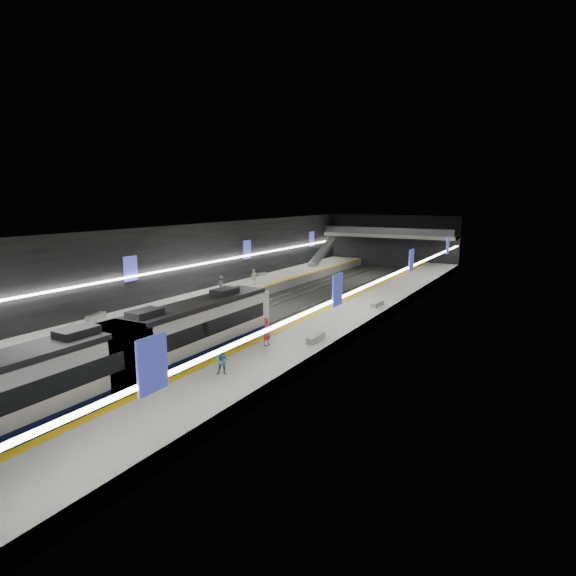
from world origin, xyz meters
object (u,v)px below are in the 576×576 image
Objects in this scene: bench_left_far at (261,274)px; passenger_right_a at (267,332)px; train at (116,357)px; passenger_right_b at (223,361)px; bench_left_near at (96,317)px; passenger_left_b at (221,284)px; escalator at (323,251)px; bench_right_near at (316,338)px; bench_right_far at (377,304)px; passenger_left_a at (254,277)px.

passenger_right_a is at bearing -44.70° from bench_left_far.
train reaches higher than passenger_right_b.
passenger_right_a is (15.53, 1.10, 0.70)m from bench_left_near.
passenger_right_a is 1.12× the size of passenger_left_b.
escalator reaches higher than bench_left_near.
train is at bearing -120.04° from bench_right_near.
bench_left_near reaches higher than bench_right_far.
escalator reaches higher than train.
passenger_left_b is at bearing 51.45° from passenger_right_a.
bench_left_near is at bearing -77.43° from bench_left_far.
escalator is 40.06m from passenger_right_a.
passenger_left_b is at bearing 69.34° from bench_left_near.
bench_right_far is at bearing -15.01° from bench_left_far.
passenger_right_b is (-1.70, -20.43, 0.55)m from bench_right_far.
passenger_right_a is at bearing -69.56° from escalator.
bench_right_near is at bearing 44.86° from passenger_right_b.
train reaches higher than passenger_left_b.
bench_left_near is 1.01× the size of bench_right_near.
passenger_right_a is (-2.39, -2.42, 0.70)m from bench_right_near.
bench_left_far is at bearing -73.38° from passenger_left_b.
escalator is at bearing 93.17° from bench_left_far.
escalator is at bearing 75.17° from passenger_right_b.
bench_left_near is 1.26× the size of passenger_right_b.
train is at bearing 160.96° from passenger_right_a.
bench_left_far is 1.05× the size of passenger_right_b.
passenger_right_a is at bearing -10.77° from bench_left_near.
passenger_right_a is at bearing 63.65° from passenger_right_b.
passenger_right_a reaches higher than passenger_left_b.
bench_right_near is (18.38, -21.48, 0.04)m from bench_left_far.
passenger_left_a is at bearing -52.50° from bench_left_far.
bench_left_far is at bearing -135.94° from passenger_left_a.
bench_left_near is at bearing 98.94° from passenger_right_a.
bench_left_far is at bearing 76.21° from bench_left_near.
passenger_right_b is 27.55m from passenger_left_a.
bench_left_near is at bearing 90.48° from passenger_left_b.
bench_left_far is at bearing 85.81° from passenger_right_b.
escalator is 4.12× the size of bench_right_near.
passenger_right_a reaches higher than passenger_left_a.
passenger_right_b is 24.11m from passenger_left_b.
bench_right_far is at bearing -54.27° from escalator.
bench_left_near is at bearing -169.70° from bench_right_near.
bench_left_near reaches higher than bench_right_near.
escalator is 38.70m from bench_left_near.
bench_left_near is 1.05× the size of passenger_right_a.
bench_left_far is 20.59m from bench_right_far.
bench_right_near is at bearing -37.93° from bench_left_far.
bench_right_near is at bearing 60.78° from train.
escalator is 4.92× the size of bench_left_far.
passenger_right_b is at bearing 134.14° from passenger_left_b.
passenger_right_b is 0.86× the size of passenger_left_a.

